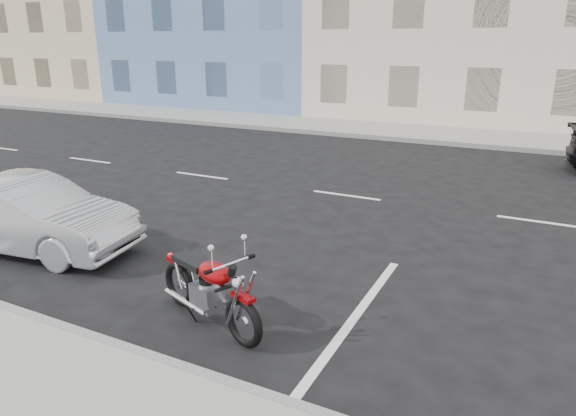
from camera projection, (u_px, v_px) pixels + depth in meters
name	position (u px, v px, depth m)	size (l,w,h in m)	color
ground	(436.00, 208.00, 10.76)	(120.00, 120.00, 0.00)	black
sidewalk_far	(353.00, 128.00, 20.26)	(80.00, 3.40, 0.15)	gray
curb_far	(337.00, 134.00, 18.82)	(80.00, 0.12, 0.16)	gray
motorcycle	(245.00, 312.00, 5.73)	(1.86, 0.87, 0.97)	black
sedan_silver	(27.00, 215.00, 8.43)	(1.29, 3.69, 1.21)	#ACAFB4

